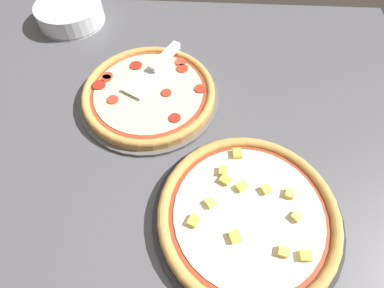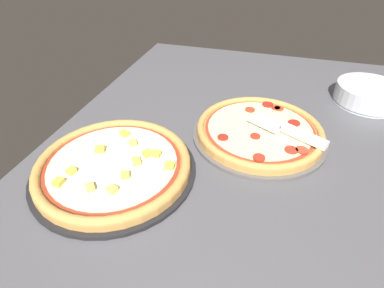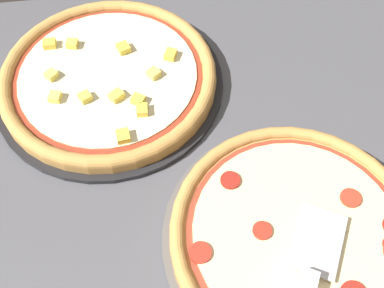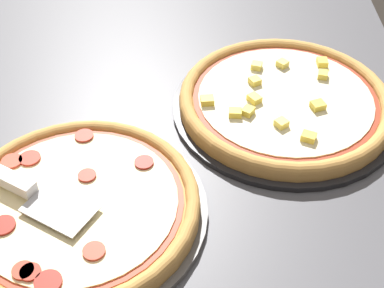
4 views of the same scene
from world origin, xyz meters
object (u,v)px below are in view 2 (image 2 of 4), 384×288
at_px(serving_spatula, 296,133).
at_px(pizza_front, 259,130).
at_px(plate_stack, 369,94).
at_px(pizza_back, 114,164).

bearing_deg(serving_spatula, pizza_front, 77.05).
bearing_deg(pizza_front, serving_spatula, -102.95).
bearing_deg(plate_stack, serving_spatula, 144.19).
relative_size(pizza_back, plate_stack, 1.76).
xyz_separation_m(pizza_front, plate_stack, (0.31, -0.33, 0.01)).
relative_size(serving_spatula, plate_stack, 1.01).
xyz_separation_m(pizza_front, serving_spatula, (-0.02, -0.10, 0.02)).
bearing_deg(serving_spatula, plate_stack, -35.81).
bearing_deg(pizza_back, plate_stack, -49.70).
bearing_deg(plate_stack, pizza_back, 130.30).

